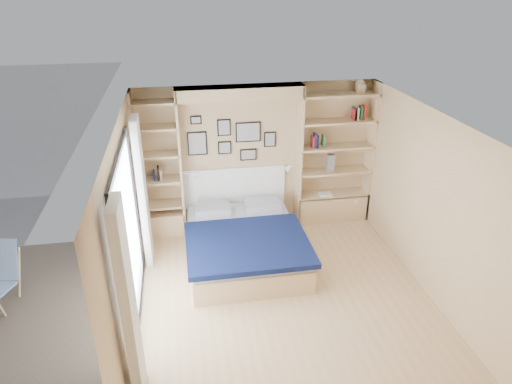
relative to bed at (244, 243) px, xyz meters
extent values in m
plane|color=tan|center=(0.41, -1.06, -0.28)|extent=(4.50, 4.50, 0.00)
plane|color=tan|center=(0.41, 1.19, 0.97)|extent=(4.00, 0.00, 4.00)
plane|color=tan|center=(0.41, -3.31, 0.97)|extent=(4.00, 0.00, 4.00)
plane|color=tan|center=(-1.59, -1.06, 0.97)|extent=(0.00, 4.50, 4.50)
plane|color=tan|center=(2.41, -1.06, 0.97)|extent=(0.00, 4.50, 4.50)
plane|color=white|center=(0.41, -1.06, 2.22)|extent=(4.50, 4.50, 0.00)
cube|color=#DBB985|center=(-0.89, 1.01, 0.97)|extent=(0.04, 0.35, 2.50)
cube|color=#DBB985|center=(1.11, 1.01, 0.97)|extent=(0.04, 0.35, 2.50)
cube|color=#DBB985|center=(0.11, 1.01, 2.12)|extent=(2.00, 0.35, 0.20)
cube|color=#DBB985|center=(2.39, 1.01, 0.97)|extent=(0.04, 0.35, 2.50)
cube|color=#DBB985|center=(-1.57, 1.01, 0.97)|extent=(0.04, 0.35, 2.50)
cube|color=#DBB985|center=(1.76, 1.01, -0.03)|extent=(1.30, 0.35, 0.50)
cube|color=#DBB985|center=(-1.24, 1.01, -0.08)|extent=(0.70, 0.35, 0.40)
cube|color=black|center=(-1.56, -1.06, 1.95)|extent=(0.04, 2.08, 0.06)
cube|color=black|center=(-1.56, -1.06, -0.25)|extent=(0.04, 2.08, 0.06)
cube|color=black|center=(-1.56, -2.08, 0.82)|extent=(0.04, 0.06, 2.20)
cube|color=black|center=(-1.56, -0.04, 0.82)|extent=(0.04, 0.06, 2.20)
cube|color=silver|center=(-1.57, -1.06, 0.84)|extent=(0.01, 2.00, 2.20)
cube|color=white|center=(-1.47, -2.36, 0.87)|extent=(0.10, 0.45, 2.30)
cube|color=white|center=(-1.47, 0.24, 0.87)|extent=(0.10, 0.45, 2.30)
cube|color=#DBB985|center=(1.76, 1.01, 0.22)|extent=(1.30, 0.35, 0.04)
cube|color=#DBB985|center=(1.76, 1.01, 0.67)|extent=(1.30, 0.35, 0.04)
cube|color=#DBB985|center=(1.76, 1.01, 1.12)|extent=(1.30, 0.35, 0.04)
cube|color=#DBB985|center=(1.76, 1.01, 1.57)|extent=(1.30, 0.35, 0.04)
cube|color=#DBB985|center=(1.76, 1.01, 2.02)|extent=(1.30, 0.35, 0.04)
cube|color=#DBB985|center=(-1.24, 1.01, 0.27)|extent=(0.70, 0.35, 0.04)
cube|color=#DBB985|center=(-1.24, 1.01, 0.72)|extent=(0.70, 0.35, 0.04)
cube|color=#DBB985|center=(-1.24, 1.01, 1.17)|extent=(0.70, 0.35, 0.04)
cube|color=#DBB985|center=(-1.24, 1.01, 1.62)|extent=(0.70, 0.35, 0.04)
cube|color=#DBB985|center=(-1.24, 1.01, 2.02)|extent=(0.70, 0.35, 0.04)
cube|color=#DBB985|center=(0.00, -0.01, -0.10)|extent=(1.70, 2.12, 0.37)
cube|color=#A3A7B2|center=(0.00, -0.01, 0.14)|extent=(1.66, 2.08, 0.10)
cube|color=#0A1337|center=(0.00, -0.37, 0.21)|extent=(1.80, 1.49, 0.08)
cube|color=#A3A7B2|center=(-0.42, 0.75, 0.25)|extent=(0.58, 0.42, 0.12)
cube|color=#A3A7B2|center=(0.42, 0.75, 0.25)|extent=(0.58, 0.42, 0.12)
cube|color=white|center=(0.00, 1.16, 0.44)|extent=(1.80, 0.04, 0.70)
cube|color=black|center=(-0.59, 1.16, 1.27)|extent=(0.32, 0.02, 0.40)
cube|color=gray|center=(-0.59, 1.15, 1.27)|extent=(0.28, 0.01, 0.36)
cube|color=black|center=(-0.14, 1.16, 1.52)|extent=(0.22, 0.02, 0.28)
cube|color=gray|center=(-0.14, 1.15, 1.52)|extent=(0.18, 0.01, 0.24)
cube|color=black|center=(-0.14, 1.16, 1.17)|extent=(0.22, 0.02, 0.22)
cube|color=gray|center=(-0.14, 1.15, 1.17)|extent=(0.18, 0.01, 0.18)
cube|color=black|center=(0.26, 1.16, 1.42)|extent=(0.42, 0.02, 0.34)
cube|color=gray|center=(0.26, 1.15, 1.42)|extent=(0.38, 0.01, 0.30)
cube|color=black|center=(0.26, 1.16, 1.02)|extent=(0.28, 0.02, 0.20)
cube|color=gray|center=(0.26, 1.15, 1.02)|extent=(0.24, 0.01, 0.16)
cube|color=black|center=(0.63, 1.16, 1.27)|extent=(0.20, 0.02, 0.26)
cube|color=gray|center=(0.63, 1.15, 1.27)|extent=(0.16, 0.01, 0.22)
cube|color=black|center=(-0.59, 1.16, 1.67)|extent=(0.18, 0.02, 0.14)
cube|color=gray|center=(-0.59, 1.15, 1.67)|extent=(0.14, 0.01, 0.10)
cylinder|color=silver|center=(-0.75, 0.94, 0.84)|extent=(0.20, 0.02, 0.02)
cone|color=white|center=(-0.65, 0.94, 0.82)|extent=(0.13, 0.12, 0.15)
cylinder|color=silver|center=(0.97, 0.94, 0.84)|extent=(0.20, 0.02, 0.02)
cone|color=white|center=(0.87, 0.94, 0.82)|extent=(0.13, 0.12, 0.15)
cube|color=maroon|center=(1.33, 1.01, 1.24)|extent=(0.02, 0.15, 0.20)
cube|color=navy|center=(1.37, 1.01, 1.26)|extent=(0.03, 0.15, 0.24)
cube|color=black|center=(1.40, 1.01, 1.24)|extent=(0.03, 0.15, 0.21)
cube|color=#2B603A|center=(1.52, 1.01, 1.24)|extent=(0.03, 0.15, 0.21)
cube|color=#A51E1E|center=(2.01, 1.01, 1.68)|extent=(0.02, 0.15, 0.18)
cube|color=navy|center=(2.04, 1.01, 1.69)|extent=(0.03, 0.15, 0.20)
cube|color=black|center=(2.03, 1.01, 1.70)|extent=(0.03, 0.15, 0.22)
cube|color=#BFB28C|center=(2.07, 1.01, 1.69)|extent=(0.04, 0.15, 0.20)
cube|color=#23512A|center=(2.14, 1.01, 1.70)|extent=(0.03, 0.15, 0.22)
cube|color=#A51E1E|center=(2.19, 1.01, 1.70)|extent=(0.03, 0.15, 0.23)
cube|color=navy|center=(-1.33, 1.01, 0.82)|extent=(0.02, 0.15, 0.16)
cube|color=black|center=(-1.26, 1.01, 0.85)|extent=(0.03, 0.15, 0.23)
cube|color=tan|center=(-1.22, 1.01, 0.83)|extent=(0.03, 0.15, 0.19)
cube|color=#DBB985|center=(2.09, 1.01, 2.11)|extent=(0.13, 0.13, 0.15)
cone|color=#DBB985|center=(2.09, 1.01, 2.23)|extent=(0.20, 0.20, 0.08)
cube|color=slate|center=(1.68, 1.01, 0.84)|extent=(0.12, 0.12, 0.30)
cube|color=white|center=(1.61, 0.96, 0.25)|extent=(0.22, 0.16, 0.03)
cube|color=#6A5B4E|center=(-3.19, -1.06, -0.28)|extent=(3.20, 4.00, 0.05)
cylinder|color=tan|center=(-3.30, -0.89, -0.07)|extent=(0.05, 0.14, 0.42)
cylinder|color=tan|center=(-3.21, -0.32, 0.03)|extent=(0.08, 0.34, 0.68)
cube|color=#2D5EB5|center=(-3.43, -0.25, 0.25)|extent=(0.51, 0.30, 0.56)
camera|label=1|loc=(-0.85, -6.02, 3.79)|focal=32.00mm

